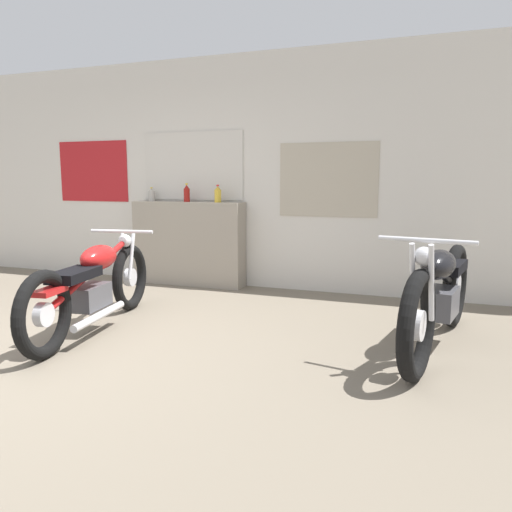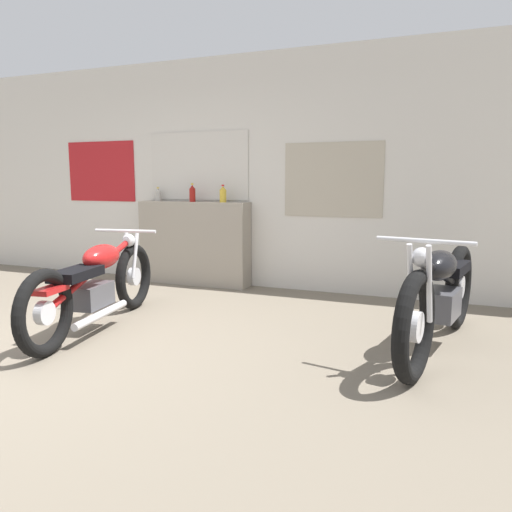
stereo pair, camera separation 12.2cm
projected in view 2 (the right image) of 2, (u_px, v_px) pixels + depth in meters
name	position (u px, v px, depth m)	size (l,w,h in m)	color
ground_plane	(17.00, 354.00, 3.80)	(24.00, 24.00, 0.00)	#706656
wall_back	(202.00, 173.00, 6.34)	(10.00, 0.07, 2.80)	silver
sill_counter	(194.00, 243.00, 6.32)	(1.46, 0.28, 1.05)	gray
bottle_leftmost	(158.00, 195.00, 6.47)	(0.08, 0.08, 0.18)	#B7B2A8
bottle_left_center	(192.00, 194.00, 6.18)	(0.08, 0.08, 0.23)	maroon
bottle_center	(223.00, 195.00, 6.03)	(0.08, 0.08, 0.21)	gold
motorcycle_red	(96.00, 284.00, 4.40)	(0.67, 2.11, 0.83)	black
motorcycle_black	(440.00, 295.00, 3.82)	(0.67, 2.17, 0.93)	black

